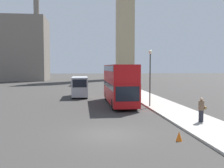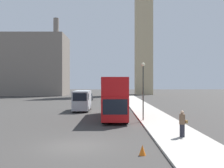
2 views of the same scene
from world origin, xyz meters
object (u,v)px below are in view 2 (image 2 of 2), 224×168
(street_lamp, at_px, (142,82))
(parked_sedan, at_px, (88,97))
(clock_tower, at_px, (143,5))
(white_van, at_px, (81,100))
(red_double_decker_bus, at_px, (114,96))
(pedestrian, at_px, (182,124))

(street_lamp, relative_size, parked_sedan, 1.26)
(clock_tower, height_order, street_lamp, clock_tower)
(street_lamp, bearing_deg, clock_tower, 82.73)
(clock_tower, xyz_separation_m, white_van, (-15.12, -51.97, -29.47))
(clock_tower, distance_m, parked_sedan, 46.04)
(red_double_decker_bus, distance_m, parked_sedan, 29.15)
(clock_tower, distance_m, white_van, 61.63)
(red_double_decker_bus, height_order, street_lamp, street_lamp)
(white_van, relative_size, parked_sedan, 1.21)
(clock_tower, relative_size, street_lamp, 10.57)
(street_lamp, bearing_deg, white_van, 126.55)
(parked_sedan, bearing_deg, red_double_decker_bus, -79.00)
(red_double_decker_bus, bearing_deg, street_lamp, -41.82)
(white_van, xyz_separation_m, street_lamp, (7.24, -9.77, 2.42))
(parked_sedan, bearing_deg, white_van, -86.97)
(parked_sedan, bearing_deg, pedestrian, -75.50)
(street_lamp, distance_m, parked_sedan, 32.35)
(red_double_decker_bus, xyz_separation_m, street_lamp, (2.82, -2.52, 1.46))
(street_lamp, xyz_separation_m, parked_sedan, (-8.37, 31.08, -3.21))
(clock_tower, bearing_deg, street_lamp, -97.27)
(red_double_decker_bus, distance_m, pedestrian, 11.36)
(red_double_decker_bus, xyz_separation_m, pedestrian, (4.51, -10.33, -1.40))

